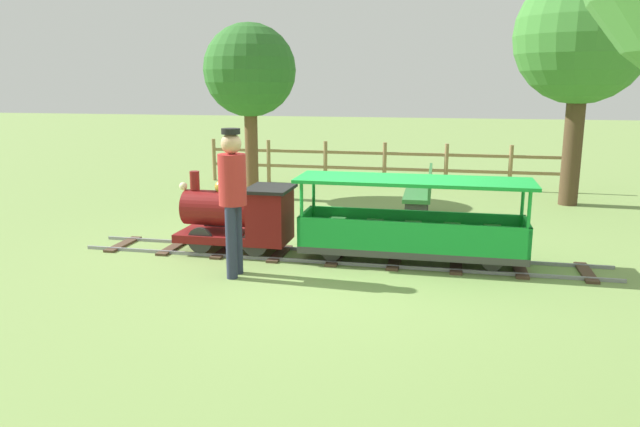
# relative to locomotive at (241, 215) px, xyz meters

# --- Properties ---
(ground_plane) EXTENTS (60.00, 60.00, 0.00)m
(ground_plane) POSITION_rel_locomotive_xyz_m (0.00, -1.19, -0.48)
(ground_plane) COLOR #75934C
(track) EXTENTS (0.73, 6.40, 0.04)m
(track) POSITION_rel_locomotive_xyz_m (0.00, -1.21, -0.47)
(track) COLOR gray
(track) RESTS_ON ground_plane
(locomotive) EXTENTS (0.69, 1.45, 0.97)m
(locomotive) POSITION_rel_locomotive_xyz_m (0.00, 0.00, 0.00)
(locomotive) COLOR maroon
(locomotive) RESTS_ON ground_plane
(passenger_car) EXTENTS (0.79, 2.70, 0.97)m
(passenger_car) POSITION_rel_locomotive_xyz_m (0.00, -2.11, -0.06)
(passenger_car) COLOR #3F3F3F
(passenger_car) RESTS_ON ground_plane
(conductor_person) EXTENTS (0.30, 0.30, 1.62)m
(conductor_person) POSITION_rel_locomotive_xyz_m (-0.89, -0.24, 0.47)
(conductor_person) COLOR #282D47
(conductor_person) RESTS_ON ground_plane
(park_bench) EXTENTS (1.31, 0.43, 0.82)m
(park_bench) POSITION_rel_locomotive_xyz_m (2.26, -2.10, -0.07)
(park_bench) COLOR #2D6B33
(park_bench) RESTS_ON ground_plane
(oak_tree_far) EXTENTS (1.64, 1.64, 3.13)m
(oak_tree_far) POSITION_rel_locomotive_xyz_m (3.55, 1.04, 1.79)
(oak_tree_far) COLOR brown
(oak_tree_far) RESTS_ON ground_plane
(oak_tree_distant) EXTENTS (2.22, 2.22, 3.95)m
(oak_tree_distant) POSITION_rel_locomotive_xyz_m (4.10, -4.55, 2.32)
(oak_tree_distant) COLOR #4C3823
(oak_tree_distant) RESTS_ON ground_plane
(fence_section) EXTENTS (0.08, 7.48, 0.90)m
(fence_section) POSITION_rel_locomotive_xyz_m (5.31, -1.21, -0.00)
(fence_section) COLOR #93754C
(fence_section) RESTS_ON ground_plane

